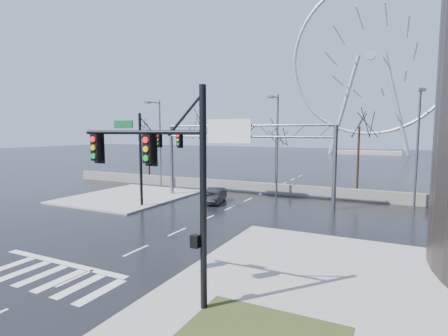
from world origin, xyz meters
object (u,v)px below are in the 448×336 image
Objects in this scene: signal_mast_far at (151,151)px; car at (215,195)px; sign_gantry at (240,146)px; ferris_wheel at (371,62)px; signal_mast_near at (170,175)px.

car is at bearing 50.87° from signal_mast_far.
ferris_wheel is (5.38, 80.04, 20.95)m from sign_gantry.
ferris_wheel reaches higher than car.
ferris_wheel is at bearing 71.29° from car.
sign_gantry is at bearing 106.19° from signal_mast_near.
sign_gantry is 0.32× the size of ferris_wheel.
signal_mast_far is 0.16× the size of ferris_wheel.
ferris_wheel reaches higher than signal_mast_far.
signal_mast_near is 17.03m from signal_mast_far.
ferris_wheel is at bearing 82.80° from signal_mast_far.
sign_gantry is (5.49, 6.00, 0.35)m from signal_mast_far.
signal_mast_far is at bearing -142.77° from car.
signal_mast_far is 0.49× the size of sign_gantry.
sign_gantry is 5.12m from car.
signal_mast_near and signal_mast_far have the same top height.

